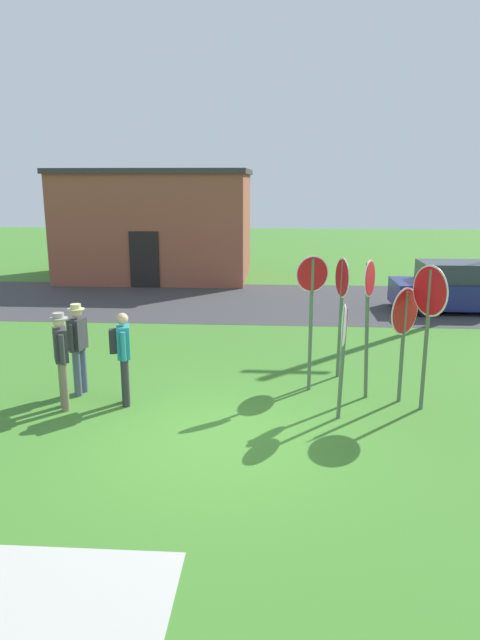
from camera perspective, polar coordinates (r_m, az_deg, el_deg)
ground_plane at (r=9.11m, az=-2.39°, el=-11.84°), size 80.00×80.00×0.00m
street_asphalt at (r=19.04m, az=0.93°, el=1.87°), size 60.00×6.40×0.01m
building_background at (r=24.22m, az=-8.15°, el=9.52°), size 7.57×5.67×4.36m
parked_car_on_street at (r=18.88m, az=21.30°, el=2.94°), size 4.30×2.03×1.51m
stop_sign_leaning_left at (r=10.21m, az=18.30°, el=0.90°), size 0.39×0.80×2.56m
stop_sign_rear_left at (r=9.56m, az=10.27°, el=-2.21°), size 0.12×0.70×1.98m
stop_sign_low_front at (r=10.72m, az=7.15°, el=1.86°), size 0.62×0.30×2.60m
stop_sign_far_back at (r=10.51m, az=12.69°, el=1.28°), size 0.30×0.62×2.57m
stop_sign_center_cluster at (r=10.53m, az=16.07°, el=-0.42°), size 0.60×0.63×2.12m
stop_sign_tallest at (r=11.57m, az=10.09°, el=2.37°), size 0.20×0.78×2.46m
person_with_sunhat at (r=10.40m, az=-17.41°, el=-3.37°), size 0.35×0.52×1.74m
person_in_blue at (r=11.03m, az=-15.86°, el=-2.29°), size 0.32×0.56×1.74m
person_holding_notes at (r=10.32m, az=-11.65°, el=-3.15°), size 0.42×0.55×1.69m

